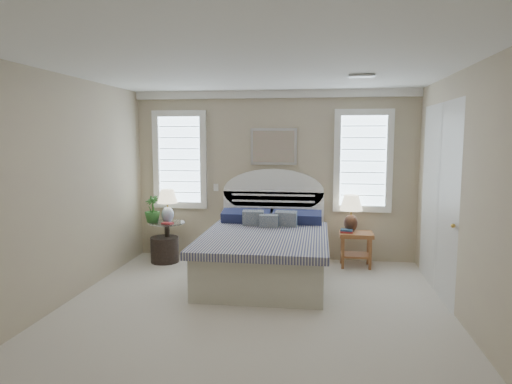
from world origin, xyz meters
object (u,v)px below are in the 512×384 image
object	(u,v)px
bed	(266,250)
nightstand_right	(356,242)
side_table_left	(167,237)
lamp_right	(351,209)
lamp_left	(167,202)
floor_pot	(165,249)

from	to	relation	value
bed	nightstand_right	distance (m)	1.47
side_table_left	lamp_right	bearing A→B (deg)	3.78
bed	nightstand_right	world-z (taller)	bed
bed	lamp_right	xyz separation A→B (m)	(1.22, 0.78, 0.49)
side_table_left	lamp_left	world-z (taller)	lamp_left
side_table_left	lamp_left	bearing A→B (deg)	88.86
side_table_left	floor_pot	size ratio (longest dim) A/B	1.43
side_table_left	floor_pot	bearing A→B (deg)	-118.58
side_table_left	nightstand_right	xyz separation A→B (m)	(2.95, 0.10, -0.00)
nightstand_right	lamp_left	size ratio (longest dim) A/B	1.01
side_table_left	lamp_right	distance (m)	2.92
bed	floor_pot	world-z (taller)	bed
floor_pot	lamp_right	xyz separation A→B (m)	(2.90, 0.24, 0.68)
nightstand_right	lamp_right	xyz separation A→B (m)	(-0.08, 0.09, 0.49)
bed	lamp_right	bearing A→B (deg)	32.65
nightstand_right	lamp_left	world-z (taller)	lamp_left
bed	lamp_right	distance (m)	1.53
bed	lamp_left	world-z (taller)	bed
floor_pot	lamp_right	size ratio (longest dim) A/B	0.77
nightstand_right	floor_pot	distance (m)	2.99
nightstand_right	lamp_left	bearing A→B (deg)	-178.87
side_table_left	lamp_left	xyz separation A→B (m)	(0.00, 0.04, 0.56)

